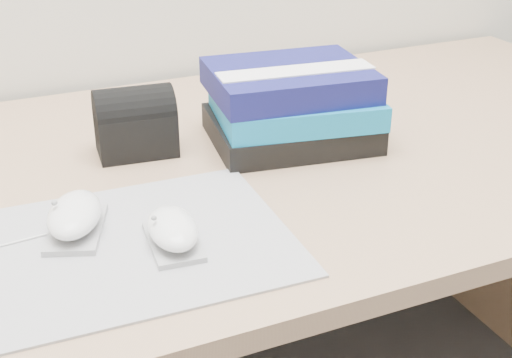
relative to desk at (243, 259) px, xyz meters
name	(u,v)px	position (x,y,z in m)	size (l,w,h in m)	color
desk	(243,259)	(0.00, 0.00, 0.00)	(1.60, 0.80, 0.73)	#A37A5A
mousepad	(128,245)	(-0.26, -0.25, 0.24)	(0.39, 0.30, 0.00)	gray
mouse_rear	(75,217)	(-0.31, -0.20, 0.26)	(0.10, 0.13, 0.05)	#9E9EA0
mouse_front	(173,230)	(-0.21, -0.28, 0.26)	(0.07, 0.11, 0.04)	#9F9FA1
book_stack	(291,105)	(0.07, -0.04, 0.30)	(0.28, 0.24, 0.13)	black
pouch	(135,122)	(-0.17, 0.01, 0.29)	(0.13, 0.09, 0.11)	black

